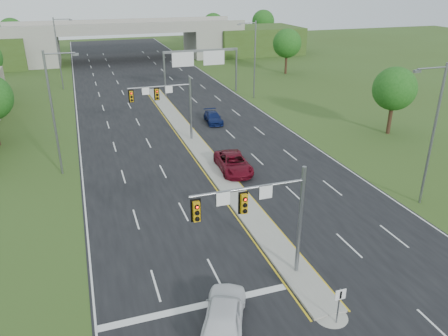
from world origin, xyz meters
name	(u,v)px	position (x,y,z in m)	size (l,w,h in m)	color
ground	(296,273)	(0.00, 0.00, 0.00)	(240.00, 240.00, 0.00)	#354D1B
road	(172,115)	(0.00, 35.00, 0.01)	(24.00, 160.00, 0.02)	black
median	(196,145)	(0.00, 23.00, 0.10)	(2.00, 54.00, 0.16)	gray
median_nose	(331,316)	(0.00, -4.00, 0.10)	(2.00, 2.00, 0.16)	gray
lane_markings	(178,130)	(-0.60, 28.91, 0.02)	(23.72, 160.00, 0.01)	gold
signal_mast_near	(265,210)	(-2.26, -0.07, 4.73)	(6.62, 0.60, 7.00)	slate
signal_mast_far	(169,100)	(-2.26, 24.93, 4.73)	(6.62, 0.60, 7.00)	slate
keep_right_sign	(339,301)	(0.00, -4.53, 1.52)	(0.60, 0.13, 2.20)	slate
sign_gantry	(200,59)	(6.68, 44.92, 5.24)	(11.58, 0.44, 6.67)	slate
overpass	(127,43)	(0.00, 80.00, 3.55)	(80.00, 14.00, 8.10)	gray
lightpole_l_mid	(55,108)	(-13.30, 20.00, 6.10)	(2.85, 0.25, 11.00)	slate
lightpole_l_far	(59,50)	(-13.30, 55.00, 6.10)	(2.85, 0.25, 11.00)	slate
lightpole_r_near	(432,130)	(13.30, 5.00, 6.10)	(2.85, 0.25, 11.00)	slate
lightpole_r_far	(254,56)	(13.30, 40.00, 6.10)	(2.85, 0.25, 11.00)	slate
tree_r_near	(395,89)	(22.00, 20.00, 5.18)	(4.80, 4.80, 7.60)	#382316
tree_r_mid	(287,43)	(26.00, 55.00, 5.51)	(5.20, 5.20, 8.12)	#382316
tree_back_b	(12,31)	(-24.00, 94.00, 5.51)	(5.60, 5.60, 8.32)	#382316
tree_back_c	(213,24)	(24.00, 94.00, 5.51)	(5.60, 5.60, 8.32)	#382316
tree_back_d	(263,21)	(38.00, 94.00, 5.84)	(6.00, 6.00, 8.85)	#382316
car_white	(224,314)	(-5.57, -2.90, 0.87)	(2.02, 5.02, 1.71)	white
car_far_a	(233,163)	(1.50, 15.51, 0.81)	(2.63, 5.71, 1.59)	#5D0917
car_far_b	(213,118)	(4.13, 30.25, 0.67)	(1.81, 4.46, 1.29)	#0C1748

